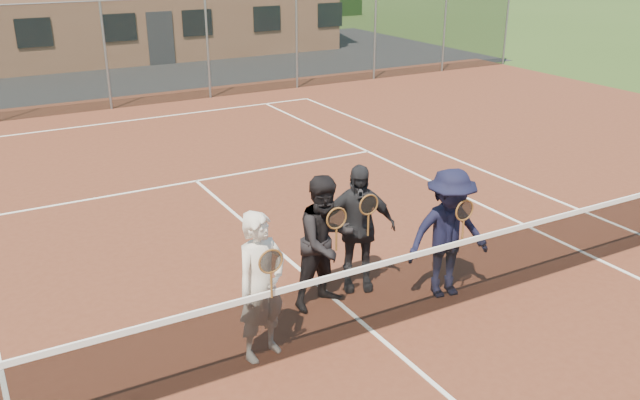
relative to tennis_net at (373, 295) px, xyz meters
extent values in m
plane|color=#2C4418|center=(0.00, 20.00, -0.54)|extent=(220.00, 220.00, 0.00)
cube|color=#562819|center=(0.00, 0.00, -0.53)|extent=(30.00, 30.00, 0.02)
cube|color=black|center=(0.00, 32.00, 0.01)|extent=(40.00, 1.20, 1.10)
cube|color=white|center=(0.00, 11.88, -0.51)|extent=(10.97, 0.06, 0.01)
cube|color=white|center=(4.12, 0.00, -0.51)|extent=(0.06, 23.77, 0.01)
cube|color=white|center=(0.00, 6.40, -0.51)|extent=(8.23, 0.06, 0.01)
cube|color=white|center=(0.00, 0.00, -0.51)|extent=(0.06, 12.80, 0.01)
cube|color=black|center=(0.00, 0.00, -0.06)|extent=(11.60, 0.02, 0.88)
cube|color=white|center=(0.00, 0.00, 0.39)|extent=(11.60, 0.03, 0.07)
cylinder|color=slate|center=(0.00, 13.50, 0.96)|extent=(0.07, 0.07, 3.00)
cylinder|color=slate|center=(3.00, 13.50, 0.96)|extent=(0.07, 0.07, 3.00)
cylinder|color=slate|center=(6.00, 13.50, 0.96)|extent=(0.07, 0.07, 3.00)
cylinder|color=slate|center=(9.00, 13.50, 0.96)|extent=(0.07, 0.07, 3.00)
cylinder|color=slate|center=(12.00, 13.50, 0.96)|extent=(0.07, 0.07, 3.00)
cylinder|color=slate|center=(15.00, 13.50, 0.96)|extent=(0.07, 0.07, 3.00)
cube|color=black|center=(0.00, 13.50, 0.96)|extent=(30.00, 0.03, 3.00)
cylinder|color=slate|center=(0.00, 13.50, 2.46)|extent=(30.00, 0.04, 0.04)
cube|color=#9E6B4C|center=(4.00, 24.00, 0.86)|extent=(15.00, 8.00, 2.80)
cube|color=#2D2D33|center=(3.50, 19.98, 0.46)|extent=(1.00, 0.06, 2.00)
cube|color=black|center=(-1.00, 19.98, 0.96)|extent=(1.20, 0.06, 1.00)
cube|color=black|center=(2.00, 19.98, 0.96)|extent=(1.20, 0.06, 1.00)
cube|color=black|center=(5.00, 19.98, 0.96)|extent=(1.20, 0.06, 1.00)
cube|color=black|center=(8.00, 19.98, 0.96)|extent=(1.20, 0.06, 1.00)
cube|color=black|center=(11.00, 19.98, 0.96)|extent=(1.20, 0.06, 1.00)
imported|color=silver|center=(-1.38, 0.22, 0.38)|extent=(0.75, 0.59, 1.80)
torus|color=brown|center=(-1.38, -0.05, 0.81)|extent=(0.29, 0.02, 0.29)
cylinder|color=black|center=(-1.38, -0.05, 0.81)|extent=(0.25, 0.00, 0.25)
cylinder|color=brown|center=(-1.38, -0.05, 0.53)|extent=(0.03, 0.03, 0.32)
imported|color=black|center=(-0.15, 0.90, 0.38)|extent=(0.97, 0.81, 1.80)
torus|color=brown|center=(-0.15, 0.63, 0.81)|extent=(0.29, 0.02, 0.29)
cylinder|color=black|center=(-0.15, 0.63, 0.81)|extent=(0.25, 0.00, 0.25)
cylinder|color=brown|center=(-0.15, 0.63, 0.53)|extent=(0.03, 0.03, 0.32)
imported|color=black|center=(0.45, 1.09, 0.38)|extent=(1.14, 0.83, 1.80)
torus|color=brown|center=(0.45, 0.82, 0.81)|extent=(0.29, 0.02, 0.29)
cylinder|color=black|center=(0.45, 0.82, 0.81)|extent=(0.25, 0.00, 0.25)
cylinder|color=brown|center=(0.45, 0.82, 0.53)|extent=(0.03, 0.03, 0.32)
imported|color=black|center=(1.40, 0.32, 0.38)|extent=(1.28, 0.90, 1.80)
torus|color=brown|center=(1.40, 0.05, 0.81)|extent=(0.29, 0.02, 0.29)
cylinder|color=black|center=(1.40, 0.05, 0.81)|extent=(0.25, 0.00, 0.25)
cylinder|color=brown|center=(1.40, 0.05, 0.53)|extent=(0.03, 0.03, 0.32)
camera|label=1|loc=(-4.12, -6.00, 4.05)|focal=38.00mm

